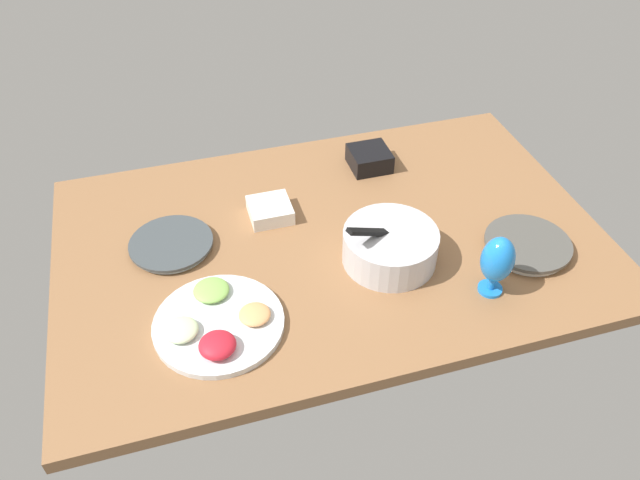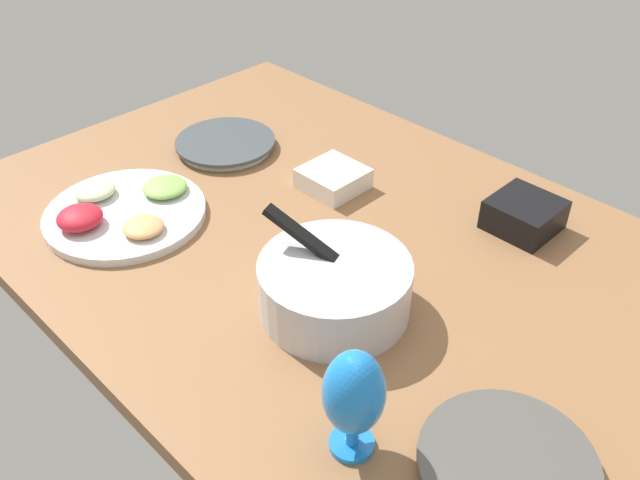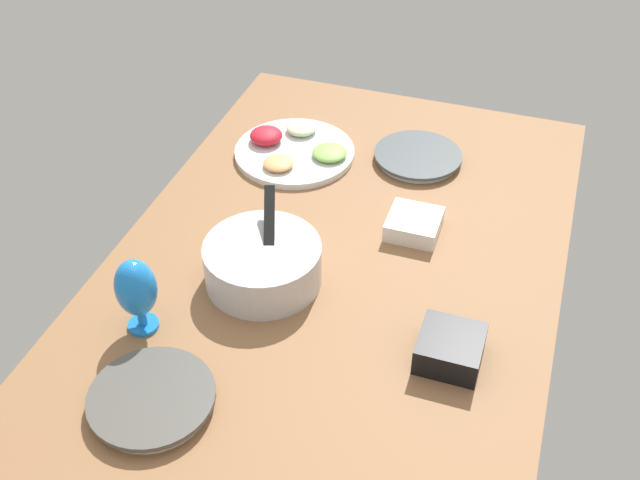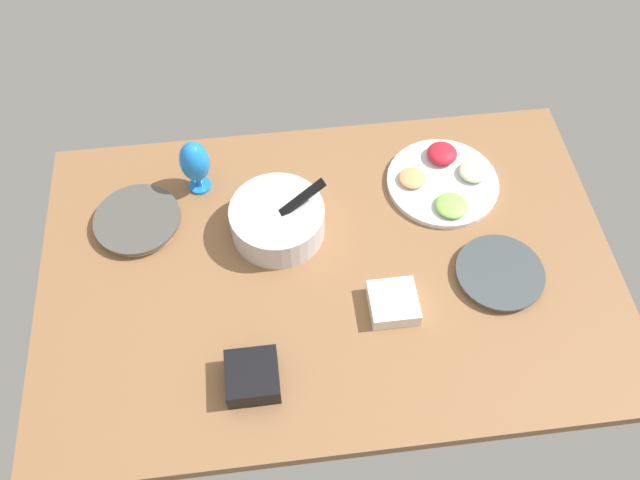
{
  "view_description": "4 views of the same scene",
  "coord_description": "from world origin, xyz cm",
  "px_view_note": "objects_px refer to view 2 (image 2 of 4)",
  "views": [
    {
      "loc": [
        42.02,
        131.55,
        122.54
      ],
      "look_at": [
        5.13,
        5.43,
        4.95
      ],
      "focal_mm": 34.84,
      "sensor_mm": 36.0,
      "label": 1
    },
    {
      "loc": [
        -74.82,
        78.67,
        82.77
      ],
      "look_at": [
        -1.47,
        5.8,
        4.95
      ],
      "focal_mm": 38.33,
      "sensor_mm": 36.0,
      "label": 2
    },
    {
      "loc": [
        -132.41,
        -40.3,
        121.39
      ],
      "look_at": [
        -0.91,
        4.05,
        4.95
      ],
      "focal_mm": 43.39,
      "sensor_mm": 36.0,
      "label": 3
    },
    {
      "loc": [
        -14.1,
        -95.41,
        156.34
      ],
      "look_at": [
        -1.85,
        5.6,
        4.95
      ],
      "focal_mm": 37.02,
      "sensor_mm": 36.0,
      "label": 4
    }
  ],
  "objects_px": {
    "mixing_bowl": "(335,285)",
    "square_bowl_black": "(524,213)",
    "dinner_plate_left": "(507,466)",
    "hurricane_glass_blue": "(354,395)",
    "square_bowl_white": "(333,177)",
    "dinner_plate_right": "(225,144)",
    "fruit_platter": "(122,211)"
  },
  "relations": [
    {
      "from": "mixing_bowl",
      "to": "square_bowl_black",
      "type": "xyz_separation_m",
      "value": [
        -0.1,
        -0.45,
        -0.02
      ]
    },
    {
      "from": "mixing_bowl",
      "to": "square_bowl_black",
      "type": "height_order",
      "value": "mixing_bowl"
    },
    {
      "from": "dinner_plate_left",
      "to": "square_bowl_black",
      "type": "relative_size",
      "value": 1.91
    },
    {
      "from": "hurricane_glass_blue",
      "to": "square_bowl_black",
      "type": "height_order",
      "value": "hurricane_glass_blue"
    },
    {
      "from": "hurricane_glass_blue",
      "to": "square_bowl_white",
      "type": "distance_m",
      "value": 0.7
    },
    {
      "from": "dinner_plate_right",
      "to": "hurricane_glass_blue",
      "type": "height_order",
      "value": "hurricane_glass_blue"
    },
    {
      "from": "hurricane_glass_blue",
      "to": "square_bowl_white",
      "type": "xyz_separation_m",
      "value": [
        0.5,
        -0.48,
        -0.08
      ]
    },
    {
      "from": "hurricane_glass_blue",
      "to": "square_bowl_black",
      "type": "distance_m",
      "value": 0.66
    },
    {
      "from": "mixing_bowl",
      "to": "square_bowl_white",
      "type": "xyz_separation_m",
      "value": [
        0.28,
        -0.29,
        -0.03
      ]
    },
    {
      "from": "mixing_bowl",
      "to": "hurricane_glass_blue",
      "type": "height_order",
      "value": "hurricane_glass_blue"
    },
    {
      "from": "dinner_plate_left",
      "to": "fruit_platter",
      "type": "bearing_deg",
      "value": 2.63
    },
    {
      "from": "mixing_bowl",
      "to": "fruit_platter",
      "type": "xyz_separation_m",
      "value": [
        0.51,
        0.11,
        -0.04
      ]
    },
    {
      "from": "mixing_bowl",
      "to": "fruit_platter",
      "type": "bearing_deg",
      "value": 12.57
    },
    {
      "from": "dinner_plate_left",
      "to": "fruit_platter",
      "type": "xyz_separation_m",
      "value": [
        0.91,
        0.04,
        0.0
      ]
    },
    {
      "from": "dinner_plate_left",
      "to": "hurricane_glass_blue",
      "type": "relative_size",
      "value": 1.35
    },
    {
      "from": "dinner_plate_left",
      "to": "mixing_bowl",
      "type": "relative_size",
      "value": 0.9
    },
    {
      "from": "square_bowl_white",
      "to": "square_bowl_black",
      "type": "distance_m",
      "value": 0.42
    },
    {
      "from": "fruit_platter",
      "to": "square_bowl_white",
      "type": "bearing_deg",
      "value": -119.84
    },
    {
      "from": "mixing_bowl",
      "to": "square_bowl_white",
      "type": "relative_size",
      "value": 2.17
    },
    {
      "from": "square_bowl_white",
      "to": "fruit_platter",
      "type": "bearing_deg",
      "value": 60.16
    },
    {
      "from": "hurricane_glass_blue",
      "to": "square_bowl_white",
      "type": "relative_size",
      "value": 1.45
    },
    {
      "from": "fruit_platter",
      "to": "hurricane_glass_blue",
      "type": "xyz_separation_m",
      "value": [
        -0.73,
        0.08,
        0.09
      ]
    },
    {
      "from": "dinner_plate_left",
      "to": "hurricane_glass_blue",
      "type": "bearing_deg",
      "value": 33.17
    },
    {
      "from": "fruit_platter",
      "to": "square_bowl_black",
      "type": "xyz_separation_m",
      "value": [
        -0.61,
        -0.56,
        0.02
      ]
    },
    {
      "from": "square_bowl_white",
      "to": "square_bowl_black",
      "type": "bearing_deg",
      "value": -156.63
    },
    {
      "from": "mixing_bowl",
      "to": "square_bowl_black",
      "type": "bearing_deg",
      "value": -102.69
    },
    {
      "from": "square_bowl_white",
      "to": "dinner_plate_right",
      "type": "bearing_deg",
      "value": 11.16
    },
    {
      "from": "mixing_bowl",
      "to": "dinner_plate_right",
      "type": "bearing_deg",
      "value": -20.83
    },
    {
      "from": "mixing_bowl",
      "to": "square_bowl_black",
      "type": "relative_size",
      "value": 2.12
    },
    {
      "from": "mixing_bowl",
      "to": "square_bowl_white",
      "type": "distance_m",
      "value": 0.4
    },
    {
      "from": "dinner_plate_left",
      "to": "hurricane_glass_blue",
      "type": "distance_m",
      "value": 0.24
    },
    {
      "from": "dinner_plate_right",
      "to": "mixing_bowl",
      "type": "distance_m",
      "value": 0.63
    }
  ]
}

